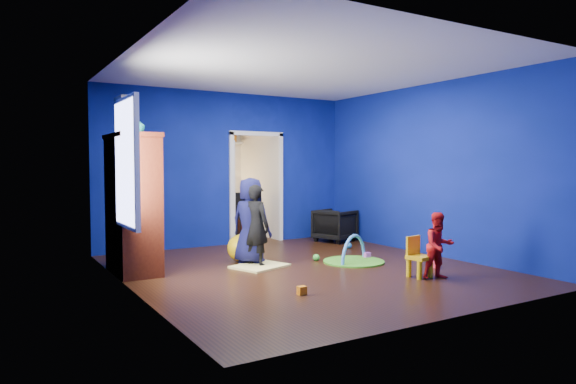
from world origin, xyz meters
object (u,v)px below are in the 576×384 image
child_navy (251,221)px  kid_chair (420,259)px  play_mat (354,261)px  folding_chair (244,217)px  toddler_red (439,246)px  tv_armoire (133,204)px  armchair (335,225)px  child_black (257,225)px  crt_tv (136,201)px  vase (137,125)px  hopper_ball (241,248)px  study_desk (225,217)px

child_navy → kid_chair: 2.59m
play_mat → folding_chair: bearing=96.1°
toddler_red → play_mat: bearing=113.6°
toddler_red → tv_armoire: tv_armoire is taller
kid_chair → play_mat: size_ratio=0.52×
tv_armoire → child_navy: bearing=-8.8°
play_mat → armchair: bearing=61.5°
child_black → child_navy: 0.21m
folding_chair → kid_chair: bearing=-84.3°
crt_tv → folding_chair: (2.77, 2.23, -0.56)m
armchair → vase: vase is taller
hopper_ball → armchair: bearing=21.1°
vase → toddler_red: bearing=-32.8°
armchair → vase: 4.74m
child_navy → hopper_ball: bearing=-22.0°
armchair → hopper_ball: armchair is taller
armchair → child_black: bearing=100.2°
child_black → play_mat: child_black is taller
vase → tv_armoire: (0.00, 0.30, -1.08)m
toddler_red → tv_armoire: 4.26m
armchair → crt_tv: 4.35m
toddler_red → folding_chair: folding_chair is taller
child_navy → tv_armoire: bearing=47.9°
toddler_red → vase: 4.37m
hopper_ball → kid_chair: kid_chair is taller
tv_armoire → crt_tv: (0.04, 0.00, 0.04)m
child_black → vase: size_ratio=5.93×
tv_armoire → folding_chair: bearing=38.4°
vase → play_mat: 3.83m
vase → armchair: bearing=16.7°
tv_armoire → crt_tv: 0.06m
hopper_ball → folding_chair: 2.53m
play_mat → study_desk: study_desk is taller
child_navy → study_desk: 3.63m
folding_chair → tv_armoire: bearing=-141.6°
folding_chair → child_navy: bearing=-113.7°
kid_chair → tv_armoire: bearing=136.2°
study_desk → hopper_ball: bearing=-109.7°
study_desk → folding_chair: bearing=-90.0°
child_black → crt_tv: bearing=54.9°
play_mat → crt_tv: bearing=162.4°
child_navy → toddler_red: child_navy is taller
armchair → play_mat: armchair is taller
study_desk → vase: bearing=-128.9°
kid_chair → armchair: bearing=65.0°
kid_chair → crt_tv: bearing=135.8°
tv_armoire → play_mat: size_ratio=2.06×
hopper_ball → kid_chair: 2.78m
armchair → folding_chair: size_ratio=0.77×
hopper_ball → child_navy: bearing=-78.7°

